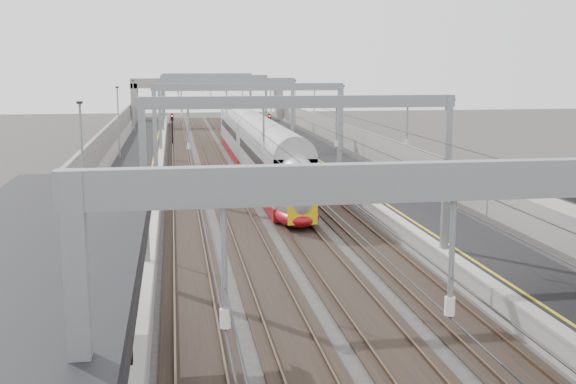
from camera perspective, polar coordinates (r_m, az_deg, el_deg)
name	(u,v)px	position (r m, az deg, el deg)	size (l,w,h in m)	color
platform_left	(133,183)	(52.51, -12.11, 0.68)	(4.00, 120.00, 1.00)	black
platform_right	(352,178)	(54.04, 5.08, 1.12)	(4.00, 120.00, 1.00)	black
tracks	(245,187)	(52.75, -3.39, 0.43)	(11.40, 140.00, 0.20)	black
overhead_line	(236,99)	(58.66, -4.10, 7.38)	(13.00, 140.00, 6.60)	gray
overbridge	(208,89)	(106.94, -6.38, 8.08)	(22.00, 2.20, 6.90)	gray
wall_left	(86,169)	(52.62, -15.64, 1.76)	(0.30, 120.00, 3.20)	gray
wall_right	(394,162)	(54.74, 8.35, 2.33)	(0.30, 120.00, 3.20)	gray
train	(256,151)	(58.43, -2.52, 3.26)	(2.50, 45.54, 3.96)	#9E0E15
signal_green	(172,123)	(81.41, -9.14, 5.38)	(0.32, 0.32, 3.48)	black
signal_red_near	(252,126)	(77.34, -2.88, 5.26)	(0.32, 0.32, 3.48)	black
signal_red_far	(269,124)	(79.87, -1.48, 5.42)	(0.32, 0.32, 3.48)	black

